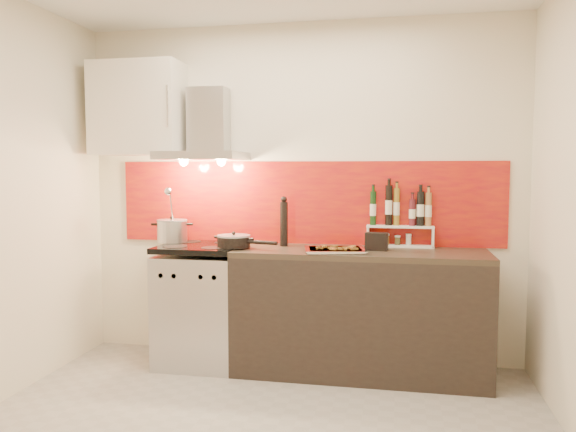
% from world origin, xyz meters
% --- Properties ---
extents(back_wall, '(3.40, 0.02, 2.60)m').
position_xyz_m(back_wall, '(0.00, 1.40, 1.30)').
color(back_wall, silver).
rests_on(back_wall, ground).
extents(backsplash, '(3.00, 0.02, 0.64)m').
position_xyz_m(backsplash, '(0.05, 1.39, 1.22)').
color(backsplash, maroon).
rests_on(backsplash, back_wall).
extents(range_stove, '(0.60, 0.60, 0.91)m').
position_xyz_m(range_stove, '(-0.70, 1.10, 0.44)').
color(range_stove, '#B7B7BA').
rests_on(range_stove, ground).
extents(counter, '(1.80, 0.60, 0.90)m').
position_xyz_m(counter, '(0.50, 1.10, 0.45)').
color(counter, black).
rests_on(counter, ground).
extents(range_hood, '(0.62, 0.50, 0.61)m').
position_xyz_m(range_hood, '(-0.70, 1.24, 1.74)').
color(range_hood, '#B7B7BA').
rests_on(range_hood, back_wall).
extents(upper_cabinet, '(0.70, 0.35, 0.72)m').
position_xyz_m(upper_cabinet, '(-1.25, 1.22, 1.95)').
color(upper_cabinet, silver).
rests_on(upper_cabinet, back_wall).
extents(stock_pot, '(0.24, 0.24, 0.21)m').
position_xyz_m(stock_pot, '(-0.98, 1.22, 1.00)').
color(stock_pot, '#B7B7BA').
rests_on(stock_pot, range_stove).
extents(saute_pan, '(0.47, 0.25, 0.11)m').
position_xyz_m(saute_pan, '(-0.41, 1.02, 0.95)').
color(saute_pan, black).
rests_on(saute_pan, range_stove).
extents(utensil_jar, '(0.09, 0.14, 0.44)m').
position_xyz_m(utensil_jar, '(-0.98, 1.18, 1.03)').
color(utensil_jar, silver).
rests_on(utensil_jar, range_stove).
extents(pepper_mill, '(0.06, 0.06, 0.38)m').
position_xyz_m(pepper_mill, '(-0.08, 1.21, 1.08)').
color(pepper_mill, black).
rests_on(pepper_mill, counter).
extents(step_shelf, '(0.49, 0.13, 0.46)m').
position_xyz_m(step_shelf, '(0.78, 1.34, 1.09)').
color(step_shelf, white).
rests_on(step_shelf, counter).
extents(caddy_box, '(0.17, 0.09, 0.14)m').
position_xyz_m(caddy_box, '(0.61, 1.11, 0.96)').
color(caddy_box, black).
rests_on(caddy_box, counter).
extents(baking_tray, '(0.47, 0.40, 0.03)m').
position_xyz_m(baking_tray, '(0.33, 0.99, 0.92)').
color(baking_tray, silver).
rests_on(baking_tray, counter).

